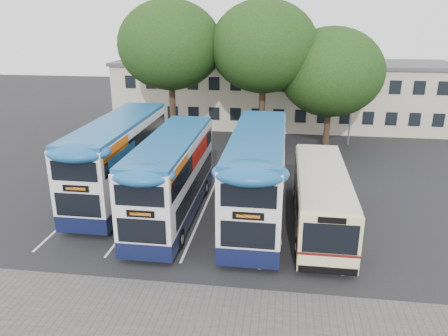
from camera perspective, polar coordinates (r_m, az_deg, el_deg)
ground at (r=19.80m, az=5.48°, el=-12.34°), size 120.00×120.00×0.00m
bay_lines at (r=24.57m, az=-2.75°, el=-5.68°), size 14.12×11.00×0.01m
depot_building at (r=44.46m, az=7.32°, el=9.74°), size 32.40×8.40×6.20m
lamp_post at (r=37.64m, az=16.57°, el=10.40°), size 0.25×1.05×9.06m
tree_left at (r=35.40m, az=-7.04°, el=15.63°), size 8.13×8.13×11.69m
tree_mid at (r=34.63m, az=5.22°, el=15.50°), size 8.24×8.24×11.67m
tree_right at (r=35.43m, az=13.82°, el=12.06°), size 8.06×8.06×9.70m
bus_dd_left at (r=26.46m, az=-13.45°, el=1.62°), size 2.72×11.23×4.68m
bus_dd_mid at (r=23.32m, az=-6.74°, el=-0.72°), size 2.57×10.62×4.42m
bus_dd_right at (r=22.97m, az=4.39°, el=-0.52°), size 2.75×11.33×4.72m
bus_single at (r=22.88m, az=12.56°, el=-3.43°), size 2.57×10.09×3.01m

